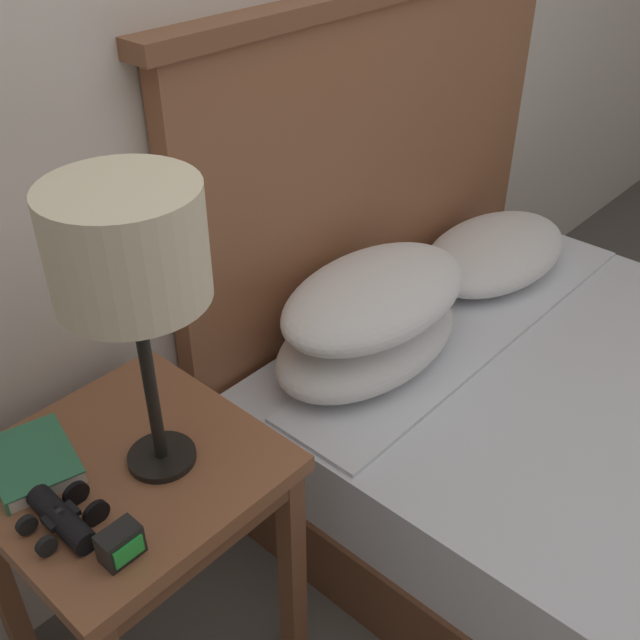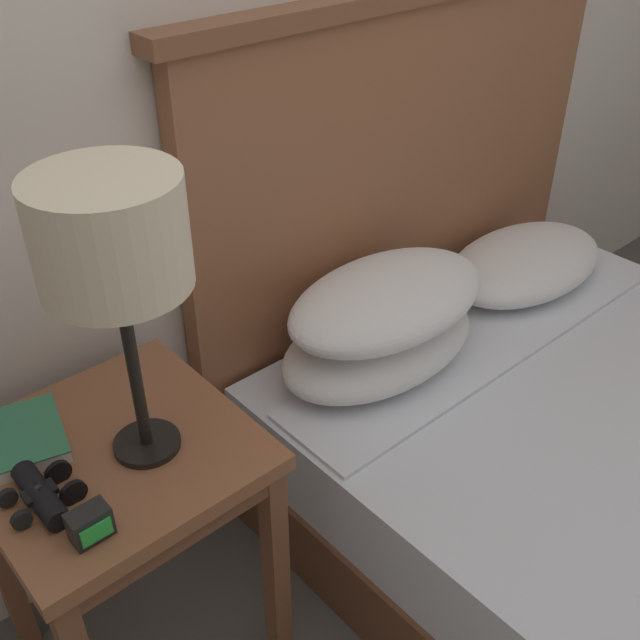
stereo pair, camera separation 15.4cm
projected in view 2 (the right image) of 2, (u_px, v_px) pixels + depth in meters
The scene contains 7 objects.
wall_back at pixel (238, 25), 1.64m from camera, with size 8.00×0.06×2.60m.
nightstand at pixel (119, 483), 1.51m from camera, with size 0.51×0.51×0.67m.
bed at pixel (609, 460), 1.95m from camera, with size 1.56×1.85×1.34m.
table_lamp at pixel (111, 240), 1.20m from camera, with size 0.26×0.26×0.56m.
book_on_nightstand at pixel (23, 438), 1.45m from camera, with size 0.19×0.22×0.03m.
binoculars_pair at pixel (41, 495), 1.32m from camera, with size 0.14×0.16×0.05m.
alarm_clock at pixel (90, 524), 1.26m from camera, with size 0.07×0.05×0.06m.
Camera 2 is at (-1.00, -0.50, 1.69)m, focal length 42.00 mm.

